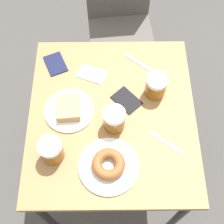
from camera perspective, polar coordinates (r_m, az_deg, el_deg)
ground_plane at (r=2.10m, az=-0.00°, el=-9.99°), size 8.00×8.00×0.00m
table at (r=1.47m, az=-0.00°, el=-1.80°), size 0.75×0.83×0.76m
chair at (r=2.04m, az=1.45°, el=17.46°), size 0.44×0.44×0.94m
plate_with_cake at (r=1.40m, az=-7.88°, el=0.54°), size 0.22×0.22×0.05m
plate_with_donut at (r=1.28m, az=-0.64°, el=-9.65°), size 0.25×0.25×0.05m
beer_mug_left at (r=1.29m, az=-11.00°, el=-6.89°), size 0.10×0.10×0.11m
beer_mug_center at (r=1.42m, az=8.04°, el=4.72°), size 0.10×0.10×0.11m
beer_mug_right at (r=1.32m, az=0.40°, el=-1.35°), size 0.10×0.10×0.11m
napkin_folded at (r=1.51m, az=-3.69°, el=6.92°), size 0.15×0.12×0.00m
fork at (r=1.36m, az=9.83°, el=-5.50°), size 0.14×0.11×0.00m
knife at (r=1.55m, az=5.37°, el=8.65°), size 0.17×0.14×0.00m
passport_near_edge at (r=1.43m, az=2.68°, el=2.17°), size 0.15×0.15×0.01m
passport_far_edge at (r=1.57m, az=-10.29°, el=8.66°), size 0.13×0.15×0.01m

